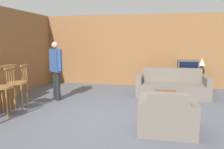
{
  "coord_description": "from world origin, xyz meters",
  "views": [
    {
      "loc": [
        0.99,
        -4.32,
        1.67
      ],
      "look_at": [
        -0.08,
        0.83,
        0.85
      ],
      "focal_mm": 35.0,
      "sensor_mm": 36.0,
      "label": 1
    }
  ],
  "objects_px": {
    "coffee_table": "(166,96)",
    "tv_unit": "(187,82)",
    "bar_chair_far": "(18,85)",
    "table_lamp": "(202,63)",
    "book_on_table": "(167,96)",
    "bar_chair_mid": "(4,90)",
    "couch_far": "(172,86)",
    "armchair_near": "(167,117)",
    "person_by_window": "(56,67)",
    "tv": "(188,67)"
  },
  "relations": [
    {
      "from": "armchair_near",
      "to": "book_on_table",
      "type": "height_order",
      "value": "armchair_near"
    },
    {
      "from": "table_lamp",
      "to": "bar_chair_far",
      "type": "bearing_deg",
      "value": -146.66
    },
    {
      "from": "table_lamp",
      "to": "person_by_window",
      "type": "distance_m",
      "value": 4.76
    },
    {
      "from": "couch_far",
      "to": "person_by_window",
      "type": "xyz_separation_m",
      "value": [
        -3.22,
        -1.15,
        0.64
      ]
    },
    {
      "from": "bar_chair_mid",
      "to": "book_on_table",
      "type": "relative_size",
      "value": 5.14
    },
    {
      "from": "coffee_table",
      "to": "couch_far",
      "type": "bearing_deg",
      "value": 80.31
    },
    {
      "from": "tv",
      "to": "person_by_window",
      "type": "bearing_deg",
      "value": -150.32
    },
    {
      "from": "tv",
      "to": "book_on_table",
      "type": "bearing_deg",
      "value": -106.79
    },
    {
      "from": "coffee_table",
      "to": "table_lamp",
      "type": "bearing_deg",
      "value": 61.89
    },
    {
      "from": "couch_far",
      "to": "table_lamp",
      "type": "xyz_separation_m",
      "value": [
        1.02,
        1.01,
        0.65
      ]
    },
    {
      "from": "couch_far",
      "to": "tv",
      "type": "xyz_separation_m",
      "value": [
        0.56,
        1.01,
        0.48
      ]
    },
    {
      "from": "couch_far",
      "to": "table_lamp",
      "type": "distance_m",
      "value": 1.57
    },
    {
      "from": "coffee_table",
      "to": "person_by_window",
      "type": "height_order",
      "value": "person_by_window"
    },
    {
      "from": "coffee_table",
      "to": "tv",
      "type": "distance_m",
      "value": 2.49
    },
    {
      "from": "bar_chair_far",
      "to": "tv",
      "type": "height_order",
      "value": "bar_chair_far"
    },
    {
      "from": "coffee_table",
      "to": "tv_unit",
      "type": "distance_m",
      "value": 2.45
    },
    {
      "from": "couch_far",
      "to": "table_lamp",
      "type": "height_order",
      "value": "table_lamp"
    },
    {
      "from": "person_by_window",
      "to": "tv_unit",
      "type": "bearing_deg",
      "value": 29.72
    },
    {
      "from": "tv_unit",
      "to": "book_on_table",
      "type": "height_order",
      "value": "tv_unit"
    },
    {
      "from": "tv",
      "to": "table_lamp",
      "type": "xyz_separation_m",
      "value": [
        0.45,
        0.0,
        0.16
      ]
    },
    {
      "from": "bar_chair_far",
      "to": "book_on_table",
      "type": "distance_m",
      "value": 3.59
    },
    {
      "from": "armchair_near",
      "to": "table_lamp",
      "type": "height_order",
      "value": "table_lamp"
    },
    {
      "from": "book_on_table",
      "to": "table_lamp",
      "type": "bearing_deg",
      "value": 64.42
    },
    {
      "from": "couch_far",
      "to": "book_on_table",
      "type": "xyz_separation_m",
      "value": [
        -0.2,
        -1.54,
        0.08
      ]
    },
    {
      "from": "bar_chair_far",
      "to": "table_lamp",
      "type": "distance_m",
      "value": 5.71
    },
    {
      "from": "couch_far",
      "to": "table_lamp",
      "type": "bearing_deg",
      "value": 44.86
    },
    {
      "from": "coffee_table",
      "to": "table_lamp",
      "type": "height_order",
      "value": "table_lamp"
    },
    {
      "from": "coffee_table",
      "to": "tv_unit",
      "type": "bearing_deg",
      "value": 71.27
    },
    {
      "from": "table_lamp",
      "to": "person_by_window",
      "type": "relative_size",
      "value": 0.34
    },
    {
      "from": "couch_far",
      "to": "tv_unit",
      "type": "relative_size",
      "value": 1.79
    },
    {
      "from": "table_lamp",
      "to": "armchair_near",
      "type": "bearing_deg",
      "value": -108.52
    },
    {
      "from": "tv",
      "to": "table_lamp",
      "type": "distance_m",
      "value": 0.48
    },
    {
      "from": "bar_chair_mid",
      "to": "book_on_table",
      "type": "bearing_deg",
      "value": 17.06
    },
    {
      "from": "book_on_table",
      "to": "person_by_window",
      "type": "relative_size",
      "value": 0.13
    },
    {
      "from": "armchair_near",
      "to": "coffee_table",
      "type": "height_order",
      "value": "armchair_near"
    },
    {
      "from": "couch_far",
      "to": "armchair_near",
      "type": "bearing_deg",
      "value": -95.25
    },
    {
      "from": "coffee_table",
      "to": "person_by_window",
      "type": "bearing_deg",
      "value": 176.95
    },
    {
      "from": "armchair_near",
      "to": "tv",
      "type": "height_order",
      "value": "tv"
    },
    {
      "from": "coffee_table",
      "to": "tv_unit",
      "type": "relative_size",
      "value": 0.81
    },
    {
      "from": "bar_chair_mid",
      "to": "table_lamp",
      "type": "bearing_deg",
      "value": 37.37
    },
    {
      "from": "bar_chair_mid",
      "to": "table_lamp",
      "type": "height_order",
      "value": "bar_chair_mid"
    },
    {
      "from": "armchair_near",
      "to": "couch_far",
      "type": "bearing_deg",
      "value": 84.75
    },
    {
      "from": "bar_chair_far",
      "to": "tv_unit",
      "type": "xyz_separation_m",
      "value": [
        4.31,
        3.13,
        -0.33
      ]
    },
    {
      "from": "bar_chair_far",
      "to": "armchair_near",
      "type": "xyz_separation_m",
      "value": [
        3.49,
        -0.66,
        -0.3
      ]
    },
    {
      "from": "bar_chair_mid",
      "to": "tv_unit",
      "type": "distance_m",
      "value": 5.65
    },
    {
      "from": "armchair_near",
      "to": "tv_unit",
      "type": "relative_size",
      "value": 0.86
    },
    {
      "from": "bar_chair_mid",
      "to": "armchair_near",
      "type": "distance_m",
      "value": 3.5
    },
    {
      "from": "book_on_table",
      "to": "bar_chair_far",
      "type": "bearing_deg",
      "value": -170.66
    },
    {
      "from": "book_on_table",
      "to": "bar_chair_mid",
      "type": "bearing_deg",
      "value": -162.94
    },
    {
      "from": "tv",
      "to": "book_on_table",
      "type": "distance_m",
      "value": 2.69
    }
  ]
}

